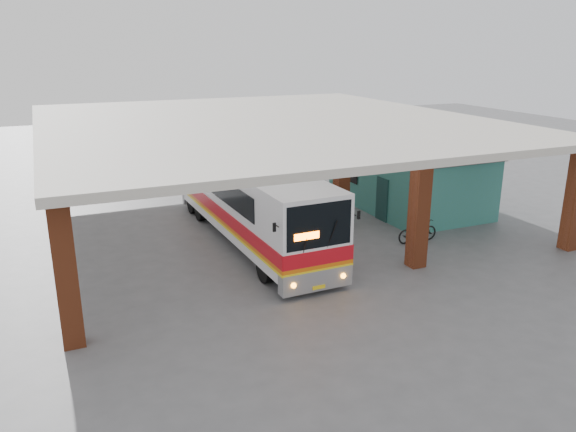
# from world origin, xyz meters

# --- Properties ---
(ground) EXTENTS (90.00, 90.00, 0.00)m
(ground) POSITION_xyz_m (0.00, 0.00, 0.00)
(ground) COLOR #515154
(ground) RESTS_ON ground
(brick_columns) EXTENTS (20.10, 21.60, 4.35)m
(brick_columns) POSITION_xyz_m (1.43, 5.00, 2.17)
(brick_columns) COLOR brown
(brick_columns) RESTS_ON ground
(canopy_roof) EXTENTS (21.00, 23.00, 0.30)m
(canopy_roof) POSITION_xyz_m (0.50, 6.50, 4.50)
(canopy_roof) COLOR beige
(canopy_roof) RESTS_ON brick_columns
(shop_building) EXTENTS (5.20, 8.20, 3.11)m
(shop_building) POSITION_xyz_m (7.49, 4.00, 1.56)
(shop_building) COLOR #307879
(shop_building) RESTS_ON ground
(coach_bus) EXTENTS (2.98, 12.81, 3.71)m
(coach_bus) POSITION_xyz_m (-1.84, 2.31, 1.84)
(coach_bus) COLOR silver
(coach_bus) RESTS_ON ground
(motorcycle) EXTENTS (1.94, 0.69, 1.02)m
(motorcycle) POSITION_xyz_m (4.70, -0.77, 0.51)
(motorcycle) COLOR black
(motorcycle) RESTS_ON ground
(pedestrian) EXTENTS (0.70, 0.62, 1.61)m
(pedestrian) POSITION_xyz_m (0.31, -1.94, 0.81)
(pedestrian) COLOR red
(pedestrian) RESTS_ON ground
(red_chair) EXTENTS (0.49, 0.49, 0.81)m
(red_chair) POSITION_xyz_m (5.10, 6.86, 0.38)
(red_chair) COLOR red
(red_chair) RESTS_ON ground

